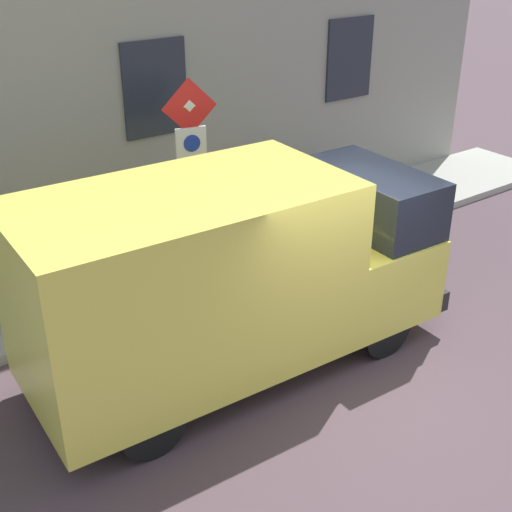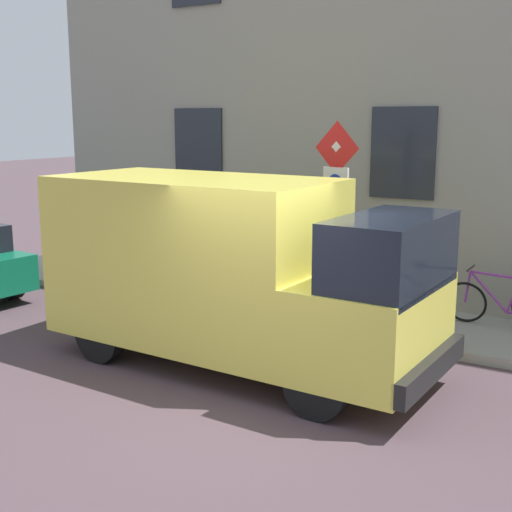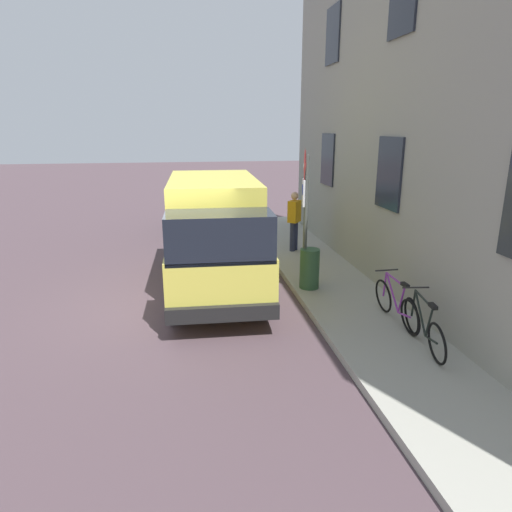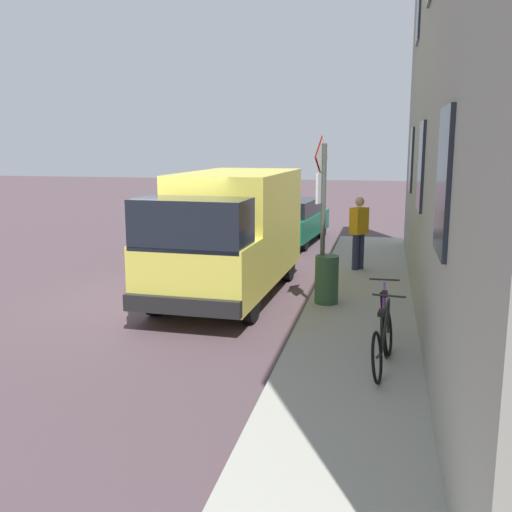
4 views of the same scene
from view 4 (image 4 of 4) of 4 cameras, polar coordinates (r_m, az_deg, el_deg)
ground_plane at (r=11.57m, az=-8.31°, el=-4.71°), size 80.00×80.00×0.00m
sidewalk_slab at (r=10.84m, az=9.96°, el=-5.44°), size 1.95×17.01×0.14m
building_facade at (r=10.51m, az=18.28°, el=16.59°), size 0.75×15.01×8.45m
sign_post_stacked at (r=10.91m, az=6.39°, el=5.86°), size 0.19×0.55×2.97m
delivery_van at (r=11.97m, az=-2.50°, el=2.45°), size 2.19×5.40×2.50m
parked_hatchback at (r=18.46m, az=3.24°, el=3.55°), size 2.12×4.15×1.38m
bicycle_black at (r=8.04m, az=12.22°, el=-8.07°), size 0.46×1.71×0.89m
bicycle_purple at (r=8.98m, az=12.25°, el=-6.05°), size 0.46×1.71×0.89m
pedestrian at (r=14.03m, az=9.94°, el=2.46°), size 0.45×0.47×1.72m
litter_bin at (r=11.03m, az=6.86°, el=-2.28°), size 0.44×0.44×0.90m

